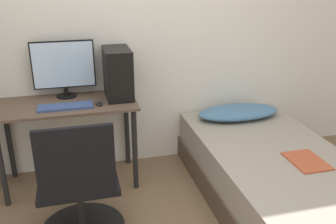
{
  "coord_description": "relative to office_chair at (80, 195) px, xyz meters",
  "views": [
    {
      "loc": [
        -0.44,
        -1.75,
        1.78
      ],
      "look_at": [
        0.21,
        0.8,
        0.75
      ],
      "focal_mm": 40.0,
      "sensor_mm": 36.0,
      "label": 1
    }
  ],
  "objects": [
    {
      "name": "office_chair",
      "position": [
        0.0,
        0.0,
        0.0
      ],
      "size": [
        0.6,
        0.6,
        0.91
      ],
      "color": "black",
      "rests_on": "ground_plane"
    },
    {
      "name": "monitor",
      "position": [
        -0.04,
        0.93,
        0.66
      ],
      "size": [
        0.52,
        0.17,
        0.48
      ],
      "color": "black",
      "rests_on": "desk"
    },
    {
      "name": "magazine",
      "position": [
        1.62,
        -0.15,
        0.12
      ],
      "size": [
        0.24,
        0.32,
        0.01
      ],
      "color": "#B24C2D",
      "rests_on": "bed"
    },
    {
      "name": "pc_tower",
      "position": [
        0.39,
        0.82,
        0.6
      ],
      "size": [
        0.22,
        0.38,
        0.41
      ],
      "color": "black",
      "rests_on": "desk"
    },
    {
      "name": "pillow",
      "position": [
        1.49,
        0.77,
        0.17
      ],
      "size": [
        0.78,
        0.36,
        0.11
      ],
      "color": "teal",
      "rests_on": "bed"
    },
    {
      "name": "wall_back",
      "position": [
        0.49,
        1.05,
        0.91
      ],
      "size": [
        8.0,
        0.05,
        2.5
      ],
      "color": "silver",
      "rests_on": "ground_plane"
    },
    {
      "name": "bed",
      "position": [
        1.49,
        0.09,
        -0.12
      ],
      "size": [
        1.03,
        1.88,
        0.45
      ],
      "color": "#4C3D2D",
      "rests_on": "ground_plane"
    },
    {
      "name": "keyboard",
      "position": [
        -0.05,
        0.64,
        0.41
      ],
      "size": [
        0.42,
        0.15,
        0.02
      ],
      "color": "#33477A",
      "rests_on": "desk"
    },
    {
      "name": "desk",
      "position": [
        -0.05,
        0.75,
        0.28
      ],
      "size": [
        1.14,
        0.55,
        0.74
      ],
      "color": "brown",
      "rests_on": "ground_plane"
    },
    {
      "name": "mouse",
      "position": [
        0.21,
        0.64,
        0.41
      ],
      "size": [
        0.06,
        0.09,
        0.02
      ],
      "color": "black",
      "rests_on": "desk"
    }
  ]
}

